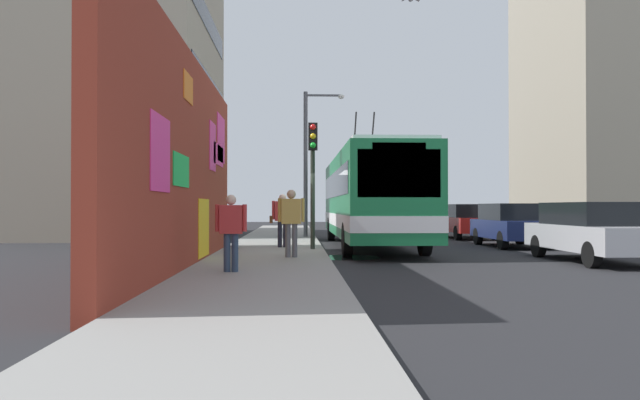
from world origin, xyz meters
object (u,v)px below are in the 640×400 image
(parked_car_red, at_px, (466,220))
(pedestrian_near_wall, at_px, (231,227))
(pedestrian_midblock, at_px, (282,216))
(traffic_light, at_px, (313,164))
(city_bus, at_px, (369,196))
(parked_car_silver, at_px, (593,230))
(pedestrian_at_curb, at_px, (291,217))
(parked_car_navy, at_px, (512,224))
(street_lamp, at_px, (310,153))

(parked_car_red, bearing_deg, pedestrian_near_wall, 149.04)
(parked_car_red, xyz_separation_m, pedestrian_near_wall, (-15.30, 9.18, 0.21))
(pedestrian_midblock, bearing_deg, traffic_light, -134.75)
(city_bus, height_order, parked_car_silver, city_bus)
(city_bus, xyz_separation_m, pedestrian_at_curb, (-6.13, 2.79, -0.67))
(parked_car_red, bearing_deg, parked_car_navy, 180.00)
(parked_car_silver, xyz_separation_m, pedestrian_midblock, (3.87, 8.32, 0.33))
(traffic_light, bearing_deg, parked_car_silver, -111.65)
(pedestrian_near_wall, relative_size, traffic_light, 0.40)
(traffic_light, distance_m, street_lamp, 7.94)
(parked_car_navy, distance_m, parked_car_red, 5.89)
(traffic_light, relative_size, street_lamp, 0.61)
(parked_car_red, height_order, pedestrian_near_wall, pedestrian_near_wall)
(city_bus, xyz_separation_m, traffic_light, (-3.23, 2.15, 0.94))
(pedestrian_near_wall, bearing_deg, traffic_light, -16.06)
(city_bus, distance_m, parked_car_navy, 5.30)
(pedestrian_at_curb, bearing_deg, city_bus, -24.48)
(pedestrian_at_curb, distance_m, street_lamp, 11.12)
(pedestrian_midblock, relative_size, traffic_light, 0.44)
(pedestrian_near_wall, height_order, street_lamp, street_lamp)
(traffic_light, bearing_deg, pedestrian_midblock, 45.25)
(pedestrian_midblock, height_order, traffic_light, traffic_light)
(city_bus, bearing_deg, parked_car_navy, -91.85)
(parked_car_silver, bearing_deg, pedestrian_near_wall, 110.48)
(street_lamp, bearing_deg, parked_car_red, -81.51)
(city_bus, height_order, pedestrian_at_curb, city_bus)
(parked_car_silver, height_order, traffic_light, traffic_light)
(parked_car_silver, bearing_deg, city_bus, 40.24)
(pedestrian_midblock, xyz_separation_m, traffic_light, (-0.96, -0.97, 1.64))
(parked_car_silver, relative_size, traffic_light, 1.21)
(parked_car_silver, distance_m, pedestrian_midblock, 9.18)
(parked_car_silver, height_order, parked_car_navy, same)
(parked_car_red, bearing_deg, traffic_light, 140.61)
(pedestrian_midblock, bearing_deg, pedestrian_at_curb, -175.18)
(parked_car_silver, bearing_deg, parked_car_red, -0.00)
(parked_car_red, distance_m, street_lamp, 7.92)
(pedestrian_at_curb, height_order, pedestrian_midblock, pedestrian_at_curb)
(parked_car_red, distance_m, traffic_light, 11.75)
(parked_car_red, height_order, street_lamp, street_lamp)
(pedestrian_at_curb, xyz_separation_m, traffic_light, (2.90, -0.64, 1.61))
(city_bus, xyz_separation_m, pedestrian_midblock, (-2.27, 3.12, -0.70))
(pedestrian_near_wall, distance_m, street_lamp, 14.62)
(parked_car_silver, bearing_deg, pedestrian_midblock, 65.02)
(parked_car_red, bearing_deg, street_lamp, 98.49)
(pedestrian_near_wall, height_order, pedestrian_midblock, pedestrian_midblock)
(city_bus, bearing_deg, pedestrian_at_curb, 155.52)
(pedestrian_midblock, xyz_separation_m, street_lamp, (6.91, -1.07, 2.67))
(city_bus, bearing_deg, pedestrian_near_wall, 157.44)
(parked_car_navy, height_order, traffic_light, traffic_light)
(city_bus, relative_size, street_lamp, 1.99)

